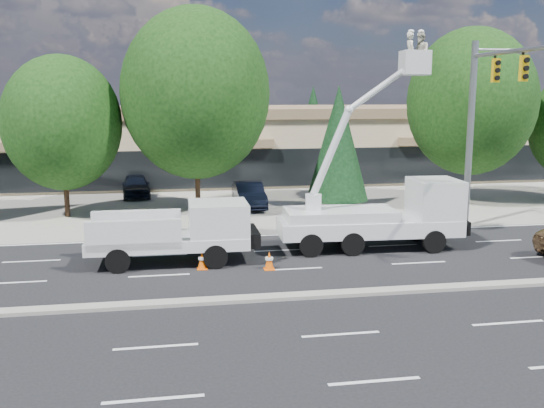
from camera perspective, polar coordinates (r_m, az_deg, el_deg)
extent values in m
plane|color=black|center=(20.02, 3.92, -8.70)|extent=(140.00, 140.00, 0.00)
cube|color=gray|center=(39.20, -2.93, 0.75)|extent=(140.00, 22.00, 0.01)
cube|color=gray|center=(20.00, 3.92, -8.54)|extent=(120.00, 0.55, 0.12)
cube|color=tan|center=(48.76, -4.35, 5.57)|extent=(50.00, 15.00, 5.00)
cube|color=#7D6448|center=(48.62, -4.39, 8.69)|extent=(50.40, 15.40, 0.70)
cube|color=black|center=(41.39, -3.35, 3.35)|extent=(48.00, 0.12, 2.60)
cylinder|color=#332114|center=(34.23, -18.79, 1.15)|extent=(0.28, 0.28, 2.78)
ellipsoid|color=black|center=(33.87, -19.15, 7.22)|extent=(6.17, 6.17, 7.10)
cylinder|color=#332114|center=(33.75, -7.02, 2.23)|extent=(0.28, 0.28, 3.62)
ellipsoid|color=black|center=(33.42, -7.20, 10.27)|extent=(8.04, 8.04, 9.24)
cylinder|color=#332114|center=(35.25, 6.13, 0.27)|extent=(0.26, 0.26, 0.80)
cone|color=black|center=(34.82, 6.24, 5.73)|extent=(3.56, 3.56, 6.50)
cylinder|color=#332114|center=(38.01, 17.87, 2.51)|extent=(0.28, 0.28, 3.36)
ellipsoid|color=black|center=(37.70, 18.24, 9.13)|extent=(7.46, 7.46, 8.58)
cylinder|color=#332114|center=(62.18, -22.20, 3.92)|extent=(0.26, 0.26, 0.80)
cone|color=black|center=(61.92, -22.45, 7.59)|extent=(4.15, 4.15, 7.58)
cylinder|color=#332114|center=(60.70, -9.16, 4.42)|extent=(0.26, 0.26, 0.80)
cone|color=black|center=(60.39, -9.33, 10.10)|extent=(6.07, 6.07, 11.09)
cylinder|color=#332114|center=(62.41, 3.84, 4.68)|extent=(0.26, 0.26, 0.80)
cone|color=black|center=(62.16, 3.88, 7.93)|extent=(3.72, 3.72, 6.79)
cylinder|color=#332114|center=(66.23, 14.02, 4.73)|extent=(0.26, 0.26, 0.80)
cone|color=black|center=(65.95, 14.23, 9.40)|extent=(5.49, 5.49, 10.03)
cylinder|color=gray|center=(31.23, 18.14, 6.11)|extent=(0.32, 0.32, 9.00)
cylinder|color=gray|center=(26.90, 23.66, 13.28)|extent=(0.20, 10.00, 0.20)
cylinder|color=gray|center=(31.86, 20.69, 13.43)|extent=(2.60, 0.12, 0.12)
cube|color=gold|center=(29.43, 20.31, 11.71)|extent=(0.32, 0.22, 1.05)
cube|color=gold|center=(27.54, 22.62, 11.70)|extent=(0.32, 0.22, 1.05)
cube|color=silver|center=(23.91, -9.73, -3.48)|extent=(6.18, 2.30, 0.46)
cube|color=silver|center=(23.81, -5.08, -1.66)|extent=(2.27, 2.22, 1.54)
cube|color=black|center=(23.83, -3.48, -1.12)|extent=(0.09, 1.95, 1.03)
cube|color=silver|center=(24.80, -12.60, -1.87)|extent=(3.50, 0.33, 1.13)
cube|color=silver|center=(22.89, -12.87, -2.89)|extent=(3.50, 0.33, 1.13)
cube|color=silver|center=(26.13, 9.08, -2.09)|extent=(7.79, 2.66, 0.67)
cube|color=silver|center=(26.87, 15.07, 0.23)|extent=(2.03, 2.35, 1.92)
cube|color=black|center=(27.13, 16.49, 0.56)|extent=(0.17, 1.93, 1.15)
cube|color=silver|center=(25.70, 6.43, -1.02)|extent=(4.71, 2.42, 0.48)
cylinder|color=silver|center=(25.36, 3.92, 0.08)|extent=(0.67, 0.67, 0.77)
cube|color=silver|center=(26.10, 13.30, 12.82)|extent=(1.10, 0.91, 1.04)
imported|color=beige|center=(26.05, 12.88, 13.70)|extent=(0.42, 0.62, 1.66)
imported|color=beige|center=(26.20, 13.78, 13.64)|extent=(0.66, 0.83, 1.66)
ellipsoid|color=white|center=(26.12, 12.96, 15.55)|extent=(0.25, 0.25, 0.17)
ellipsoid|color=white|center=(26.26, 13.86, 15.48)|extent=(0.25, 0.25, 0.17)
cube|color=#F75B07|center=(23.16, -6.57, -6.05)|extent=(0.40, 0.40, 0.03)
cone|color=#F75B07|center=(23.07, -6.59, -5.26)|extent=(0.36, 0.36, 0.70)
cylinder|color=white|center=(23.05, -6.59, -5.09)|extent=(0.29, 0.29, 0.10)
cube|color=#F75B07|center=(22.96, -0.27, -6.13)|extent=(0.40, 0.40, 0.03)
cone|color=#F75B07|center=(22.86, -0.27, -5.33)|extent=(0.36, 0.36, 0.70)
cylinder|color=white|center=(22.85, -0.27, -5.16)|extent=(0.29, 0.29, 0.10)
imported|color=black|center=(39.87, -12.69, 1.71)|extent=(2.03, 4.34, 1.44)
imported|color=black|center=(35.16, -2.17, 0.86)|extent=(1.60, 4.49, 1.48)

